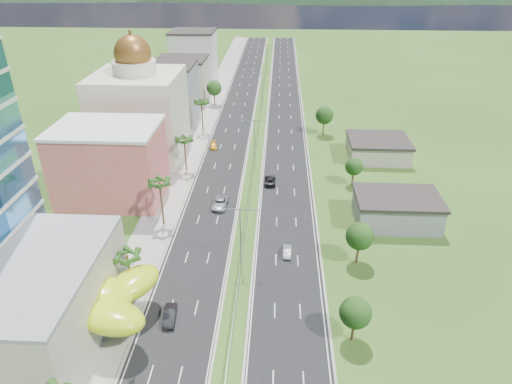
# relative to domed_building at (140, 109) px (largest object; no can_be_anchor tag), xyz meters

# --- Properties ---
(ground) EXTENTS (500.00, 500.00, 0.00)m
(ground) POSITION_rel_domed_building_xyz_m (28.00, -55.00, -11.35)
(ground) COLOR #2D5119
(ground) RESTS_ON ground
(road_left) EXTENTS (11.00, 260.00, 0.04)m
(road_left) POSITION_rel_domed_building_xyz_m (20.50, 35.00, -11.33)
(road_left) COLOR black
(road_left) RESTS_ON ground
(road_right) EXTENTS (11.00, 260.00, 0.04)m
(road_right) POSITION_rel_domed_building_xyz_m (35.50, 35.00, -11.33)
(road_right) COLOR black
(road_right) RESTS_ON ground
(sidewalk_left) EXTENTS (7.00, 260.00, 0.12)m
(sidewalk_left) POSITION_rel_domed_building_xyz_m (11.00, 35.00, -11.29)
(sidewalk_left) COLOR gray
(sidewalk_left) RESTS_ON ground
(median_guardrail) EXTENTS (0.10, 216.06, 0.76)m
(median_guardrail) POSITION_rel_domed_building_xyz_m (28.00, 16.99, -10.74)
(median_guardrail) COLOR gray
(median_guardrail) RESTS_ON ground
(streetlight_median_b) EXTENTS (6.04, 0.25, 11.00)m
(streetlight_median_b) POSITION_rel_domed_building_xyz_m (28.00, -45.00, -4.61)
(streetlight_median_b) COLOR gray
(streetlight_median_b) RESTS_ON ground
(streetlight_median_c) EXTENTS (6.04, 0.25, 11.00)m
(streetlight_median_c) POSITION_rel_domed_building_xyz_m (28.00, -5.00, -4.61)
(streetlight_median_c) COLOR gray
(streetlight_median_c) RESTS_ON ground
(streetlight_median_d) EXTENTS (6.04, 0.25, 11.00)m
(streetlight_median_d) POSITION_rel_domed_building_xyz_m (28.00, 40.00, -4.61)
(streetlight_median_d) COLOR gray
(streetlight_median_d) RESTS_ON ground
(streetlight_median_e) EXTENTS (6.04, 0.25, 11.00)m
(streetlight_median_e) POSITION_rel_domed_building_xyz_m (28.00, 85.00, -4.61)
(streetlight_median_e) COLOR gray
(streetlight_median_e) RESTS_ON ground
(lime_canopy) EXTENTS (18.00, 15.00, 7.40)m
(lime_canopy) POSITION_rel_domed_building_xyz_m (8.00, -59.00, -6.36)
(lime_canopy) COLOR #B2CD14
(lime_canopy) RESTS_ON ground
(pink_shophouse) EXTENTS (20.00, 15.00, 15.00)m
(pink_shophouse) POSITION_rel_domed_building_xyz_m (0.00, -23.00, -3.85)
(pink_shophouse) COLOR #CC5654
(pink_shophouse) RESTS_ON ground
(domed_building) EXTENTS (20.00, 20.00, 28.70)m
(domed_building) POSITION_rel_domed_building_xyz_m (0.00, 0.00, 0.00)
(domed_building) COLOR beige
(domed_building) RESTS_ON ground
(midrise_grey) EXTENTS (16.00, 15.00, 16.00)m
(midrise_grey) POSITION_rel_domed_building_xyz_m (1.00, 25.00, -3.35)
(midrise_grey) COLOR gray
(midrise_grey) RESTS_ON ground
(midrise_beige) EXTENTS (16.00, 15.00, 13.00)m
(midrise_beige) POSITION_rel_domed_building_xyz_m (1.00, 47.00, -4.85)
(midrise_beige) COLOR #A69D89
(midrise_beige) RESTS_ON ground
(midrise_white) EXTENTS (16.00, 15.00, 18.00)m
(midrise_white) POSITION_rel_domed_building_xyz_m (1.00, 70.00, -2.35)
(midrise_white) COLOR silver
(midrise_white) RESTS_ON ground
(shed_near) EXTENTS (15.00, 10.00, 5.00)m
(shed_near) POSITION_rel_domed_building_xyz_m (56.00, -30.00, -8.85)
(shed_near) COLOR gray
(shed_near) RESTS_ON ground
(shed_far) EXTENTS (14.00, 12.00, 4.40)m
(shed_far) POSITION_rel_domed_building_xyz_m (58.00, -0.00, -9.15)
(shed_far) COLOR #A69D89
(shed_far) RESTS_ON ground
(palm_tree_b) EXTENTS (3.60, 3.60, 8.10)m
(palm_tree_b) POSITION_rel_domed_building_xyz_m (12.50, -53.00, -4.29)
(palm_tree_b) COLOR #47301C
(palm_tree_b) RESTS_ON ground
(palm_tree_c) EXTENTS (3.60, 3.60, 9.60)m
(palm_tree_c) POSITION_rel_domed_building_xyz_m (12.50, -33.00, -2.85)
(palm_tree_c) COLOR #47301C
(palm_tree_c) RESTS_ON ground
(palm_tree_d) EXTENTS (3.60, 3.60, 8.60)m
(palm_tree_d) POSITION_rel_domed_building_xyz_m (12.50, -10.00, -3.81)
(palm_tree_d) COLOR #47301C
(palm_tree_d) RESTS_ON ground
(palm_tree_e) EXTENTS (3.60, 3.60, 9.40)m
(palm_tree_e) POSITION_rel_domed_building_xyz_m (12.50, 15.00, -3.05)
(palm_tree_e) COLOR #47301C
(palm_tree_e) RESTS_ON ground
(leafy_tree_lfar) EXTENTS (4.90, 4.90, 8.05)m
(leafy_tree_lfar) POSITION_rel_domed_building_xyz_m (12.50, 40.00, -5.78)
(leafy_tree_lfar) COLOR #47301C
(leafy_tree_lfar) RESTS_ON ground
(leafy_tree_ra) EXTENTS (4.20, 4.20, 6.90)m
(leafy_tree_ra) POSITION_rel_domed_building_xyz_m (44.00, -60.00, -6.58)
(leafy_tree_ra) COLOR #47301C
(leafy_tree_ra) RESTS_ON ground
(leafy_tree_rb) EXTENTS (4.55, 4.55, 7.47)m
(leafy_tree_rb) POSITION_rel_domed_building_xyz_m (47.00, -43.00, -6.18)
(leafy_tree_rb) COLOR #47301C
(leafy_tree_rb) RESTS_ON ground
(leafy_tree_rc) EXTENTS (3.85, 3.85, 6.33)m
(leafy_tree_rc) POSITION_rel_domed_building_xyz_m (50.00, -15.00, -6.98)
(leafy_tree_rc) COLOR #47301C
(leafy_tree_rc) RESTS_ON ground
(leafy_tree_rd) EXTENTS (4.90, 4.90, 8.05)m
(leafy_tree_rd) POSITION_rel_domed_building_xyz_m (46.00, 15.00, -5.78)
(leafy_tree_rd) COLOR #47301C
(leafy_tree_rd) RESTS_ON ground
(car_dark_left) EXTENTS (2.03, 4.75, 1.52)m
(car_dark_left) POSITION_rel_domed_building_xyz_m (19.07, -57.58, -10.55)
(car_dark_left) COLOR black
(car_dark_left) RESTS_ON road_left
(car_silver_mid_left) EXTENTS (3.03, 5.94, 1.61)m
(car_silver_mid_left) POSITION_rel_domed_building_xyz_m (22.26, -25.99, -10.51)
(car_silver_mid_left) COLOR #929498
(car_silver_mid_left) RESTS_ON road_left
(car_yellow_far_left) EXTENTS (2.45, 4.59, 1.27)m
(car_yellow_far_left) POSITION_rel_domed_building_xyz_m (16.91, 4.14, -10.68)
(car_yellow_far_left) COLOR orange
(car_yellow_far_left) RESTS_ON road_left
(car_silver_right) EXTENTS (1.51, 3.96, 1.29)m
(car_silver_right) POSITION_rel_domed_building_xyz_m (35.54, -41.31, -10.67)
(car_silver_right) COLOR #A3A5AA
(car_silver_right) RESTS_ON road_right
(car_dark_far_right) EXTENTS (2.41, 5.19, 1.44)m
(car_dark_far_right) POSITION_rel_domed_building_xyz_m (32.01, -15.20, -10.59)
(car_dark_far_right) COLOR black
(car_dark_far_right) RESTS_ON road_right
(motorcycle) EXTENTS (0.63, 2.01, 1.28)m
(motorcycle) POSITION_rel_domed_building_xyz_m (16.90, -68.57, -10.67)
(motorcycle) COLOR black
(motorcycle) RESTS_ON road_left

